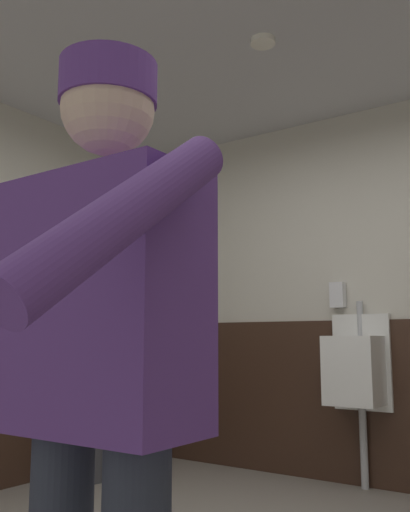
{
  "coord_description": "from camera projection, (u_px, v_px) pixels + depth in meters",
  "views": [
    {
      "loc": [
        1.18,
        -1.88,
        0.98
      ],
      "look_at": [
        0.14,
        -0.39,
        1.25
      ],
      "focal_mm": 39.47,
      "sensor_mm": 36.0,
      "label": 1
    }
  ],
  "objects": [
    {
      "name": "urinal_solo",
      "position": [
        356.0,
        370.0,
        3.75
      ],
      "size": [
        0.4,
        0.34,
        1.24
      ],
      "color": "white",
      "rests_on": "ground_plane"
    },
    {
      "name": "soap_dispenser",
      "position": [
        338.0,
        295.0,
        4.01
      ],
      "size": [
        0.1,
        0.07,
        0.18
      ],
      "primitive_type": "cube",
      "color": "silver"
    },
    {
      "name": "trash_bin",
      "position": [
        89.0,
        436.0,
        3.99
      ],
      "size": [
        0.3,
        0.3,
        0.6
      ],
      "primitive_type": "cylinder",
      "color": "#38383D",
      "rests_on": "ground_plane"
    },
    {
      "name": "wall_back",
      "position": [
        389.0,
        290.0,
        3.91
      ],
      "size": [
        4.91,
        0.12,
        2.63
      ],
      "primitive_type": "cube",
      "color": "beige",
      "rests_on": "ground_plane"
    },
    {
      "name": "downlight_far",
      "position": [
        263.0,
        42.0,
        3.13
      ],
      "size": [
        0.14,
        0.14,
        0.03
      ],
      "primitive_type": "cylinder",
      "color": "white"
    },
    {
      "name": "wainscot_band_back",
      "position": [
        391.0,
        403.0,
        3.73
      ],
      "size": [
        4.31,
        0.03,
        1.11
      ],
      "primitive_type": "cube",
      "color": "#382319",
      "rests_on": "ground_plane"
    },
    {
      "name": "person",
      "position": [
        99.0,
        352.0,
        1.22
      ],
      "size": [
        0.67,
        0.6,
        1.62
      ],
      "color": "#2D3342",
      "rests_on": "ground_plane"
    }
  ]
}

